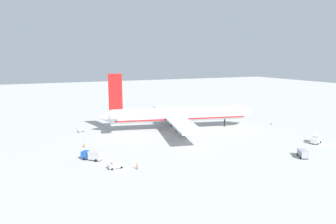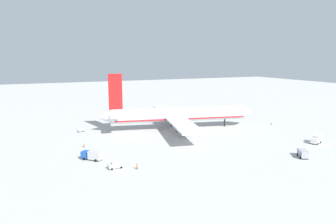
% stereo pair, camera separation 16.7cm
% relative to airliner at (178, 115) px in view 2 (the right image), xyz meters
% --- Properties ---
extents(ground_plane, '(600.00, 600.00, 0.00)m').
position_rel_airliner_xyz_m(ground_plane, '(1.31, -0.20, -6.73)').
color(ground_plane, '#B2B2AD').
extents(airliner, '(73.95, 67.37, 25.79)m').
position_rel_airliner_xyz_m(airliner, '(0.00, 0.00, 0.00)').
color(airliner, silver).
rests_on(airliner, ground).
extents(service_truck_1, '(4.70, 5.72, 2.65)m').
position_rel_airliner_xyz_m(service_truck_1, '(19.95, -53.95, -5.29)').
color(service_truck_1, '#999EA5').
rests_on(service_truck_1, ground).
extents(service_truck_2, '(6.60, 6.56, 2.99)m').
position_rel_airliner_xyz_m(service_truck_2, '(-44.16, -28.03, -5.09)').
color(service_truck_2, '#194CA5').
rests_on(service_truck_2, ground).
extents(service_truck_3, '(5.54, 4.16, 3.19)m').
position_rel_airliner_xyz_m(service_truck_3, '(38.11, -43.71, -5.06)').
color(service_truck_3, white).
rests_on(service_truck_3, ground).
extents(service_van, '(4.58, 2.44, 1.97)m').
position_rel_airliner_xyz_m(service_van, '(-39.16, -38.41, -5.70)').
color(service_van, silver).
rests_on(service_van, ground).
extents(baggage_cart_0, '(3.29, 2.39, 1.17)m').
position_rel_airliner_xyz_m(baggage_cart_0, '(37.98, 47.53, -6.08)').
color(baggage_cart_0, '#595B60').
rests_on(baggage_cart_0, ground).
extents(baggage_cart_1, '(3.22, 2.07, 1.25)m').
position_rel_airliner_xyz_m(baggage_cart_1, '(-42.10, 12.29, -6.04)').
color(baggage_cart_1, '#26598C').
rests_on(baggage_cart_1, ground).
extents(ground_worker_0, '(0.45, 0.45, 1.64)m').
position_rel_airliner_xyz_m(ground_worker_0, '(-44.43, -12.65, -5.91)').
color(ground_worker_0, '#3F3F47').
rests_on(ground_worker_0, ground).
extents(ground_worker_1, '(0.46, 0.46, 1.79)m').
position_rel_airliner_xyz_m(ground_worker_1, '(-33.64, -41.91, -5.82)').
color(ground_worker_1, '#3F3F47').
rests_on(ground_worker_1, ground).
extents(ground_worker_2, '(0.43, 0.43, 1.70)m').
position_rel_airliner_xyz_m(ground_worker_2, '(46.04, -11.11, -5.87)').
color(ground_worker_2, navy).
rests_on(ground_worker_2, ground).
extents(traffic_cone_0, '(0.36, 0.36, 0.55)m').
position_rel_airliner_xyz_m(traffic_cone_0, '(42.16, 19.42, -6.46)').
color(traffic_cone_0, orange).
rests_on(traffic_cone_0, ground).
extents(traffic_cone_1, '(0.36, 0.36, 0.55)m').
position_rel_airliner_xyz_m(traffic_cone_1, '(40.83, 10.52, -6.46)').
color(traffic_cone_1, orange).
rests_on(traffic_cone_1, ground).
extents(traffic_cone_2, '(0.36, 0.36, 0.55)m').
position_rel_airliner_xyz_m(traffic_cone_2, '(40.77, 33.92, -6.46)').
color(traffic_cone_2, orange).
rests_on(traffic_cone_2, ground).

